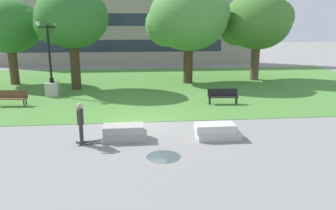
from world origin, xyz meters
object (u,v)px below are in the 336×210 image
(person_skateboarder, at_px, (81,121))
(park_bench_near_left, at_px, (223,95))
(concrete_block_left, at_px, (216,131))
(skateboard, at_px, (89,142))
(park_bench_near_right, at_px, (12,97))
(concrete_block_center, at_px, (124,133))
(lamp_post_right, at_px, (52,81))

(person_skateboarder, relative_size, park_bench_near_left, 0.93)
(concrete_block_left, bearing_deg, skateboard, -178.62)
(person_skateboarder, height_order, skateboard, person_skateboarder)
(person_skateboarder, bearing_deg, park_bench_near_left, 39.59)
(park_bench_near_right, bearing_deg, person_skateboarder, -53.81)
(concrete_block_center, distance_m, skateboard, 1.47)
(concrete_block_left, xyz_separation_m, person_skateboarder, (-5.53, -0.16, 0.66))
(concrete_block_center, distance_m, park_bench_near_right, 9.38)
(concrete_block_center, height_order, person_skateboarder, person_skateboarder)
(person_skateboarder, height_order, park_bench_near_left, person_skateboarder)
(concrete_block_center, distance_m, park_bench_near_left, 8.11)
(concrete_block_center, height_order, lamp_post_right, lamp_post_right)
(concrete_block_left, distance_m, skateboard, 5.26)
(park_bench_near_right, bearing_deg, concrete_block_center, -44.12)
(concrete_block_center, height_order, skateboard, concrete_block_center)
(concrete_block_center, relative_size, person_skateboarder, 1.05)
(concrete_block_left, height_order, park_bench_near_right, park_bench_near_right)
(park_bench_near_left, distance_m, lamp_post_right, 11.24)
(concrete_block_left, relative_size, skateboard, 1.81)
(park_bench_near_right, xyz_separation_m, lamp_post_right, (1.72, 2.57, 0.49))
(person_skateboarder, distance_m, skateboard, 0.92)
(skateboard, distance_m, park_bench_near_right, 8.69)
(concrete_block_left, relative_size, lamp_post_right, 0.38)
(park_bench_near_left, relative_size, lamp_post_right, 0.37)
(park_bench_near_left, xyz_separation_m, lamp_post_right, (-10.72, 3.34, 0.49))
(concrete_block_center, bearing_deg, lamp_post_right, 118.84)
(concrete_block_center, relative_size, park_bench_near_right, 0.98)
(park_bench_near_left, height_order, lamp_post_right, lamp_post_right)
(concrete_block_center, bearing_deg, person_skateboarder, -167.69)
(park_bench_near_left, bearing_deg, person_skateboarder, -140.41)
(person_skateboarder, distance_m, park_bench_near_right, 8.55)
(concrete_block_center, xyz_separation_m, skateboard, (-1.41, -0.33, -0.22))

